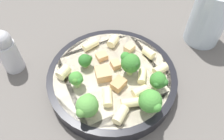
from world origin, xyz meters
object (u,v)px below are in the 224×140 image
at_px(rigatoni_4, 130,103).
at_px(rigatoni_7, 108,97).
at_px(chicken_chunk_2, 102,56).
at_px(chicken_chunk_1, 116,64).
at_px(chicken_chunk_3, 118,84).
at_px(broccoli_floret_5, 150,101).
at_px(broccoli_floret_4, 76,79).
at_px(broccoli_floret_3, 159,80).
at_px(chicken_chunk_0, 103,74).
at_px(chicken_chunk_4, 129,48).
at_px(rigatoni_0, 140,91).
at_px(rigatoni_1, 121,115).
at_px(rigatoni_9, 142,76).
at_px(rigatoni_3, 64,70).
at_px(rigatoni_8, 91,45).
at_px(broccoli_floret_0, 87,105).
at_px(pepper_shaker, 7,51).
at_px(rigatoni_2, 161,71).
at_px(drinking_glass, 208,20).
at_px(pasta_bowl, 112,78).
at_px(broccoli_floret_1, 130,62).
at_px(broccoli_floret_2, 86,60).
at_px(rigatoni_5, 113,41).
at_px(rigatoni_6, 149,53).

distance_m(rigatoni_4, rigatoni_7, 0.04).
relative_size(rigatoni_7, chicken_chunk_2, 1.51).
distance_m(chicken_chunk_1, chicken_chunk_3, 0.04).
bearing_deg(broccoli_floret_5, broccoli_floret_4, -114.02).
height_order(broccoli_floret_3, chicken_chunk_0, broccoli_floret_3).
bearing_deg(chicken_chunk_4, rigatoni_0, 4.30).
bearing_deg(rigatoni_1, broccoli_floret_4, -131.87).
relative_size(broccoli_floret_3, rigatoni_9, 1.31).
height_order(broccoli_floret_3, rigatoni_3, broccoli_floret_3).
distance_m(broccoli_floret_5, chicken_chunk_0, 0.09).
bearing_deg(rigatoni_4, rigatoni_8, -153.46).
bearing_deg(rigatoni_9, broccoli_floret_0, -55.78).
height_order(rigatoni_1, rigatoni_3, rigatoni_3).
distance_m(broccoli_floret_0, rigatoni_9, 0.11).
bearing_deg(pepper_shaker, broccoli_floret_5, 63.44).
bearing_deg(chicken_chunk_3, chicken_chunk_1, -176.77).
relative_size(rigatoni_2, rigatoni_4, 0.88).
relative_size(drinking_glass, pepper_shaker, 1.30).
bearing_deg(broccoli_floret_0, pasta_bowl, 151.86).
xyz_separation_m(broccoli_floret_1, pepper_shaker, (-0.04, -0.21, -0.01)).
height_order(rigatoni_2, rigatoni_4, rigatoni_2).
bearing_deg(chicken_chunk_3, rigatoni_1, -0.54).
height_order(pasta_bowl, rigatoni_7, rigatoni_7).
height_order(rigatoni_8, chicken_chunk_4, rigatoni_8).
height_order(broccoli_floret_2, pepper_shaker, pepper_shaker).
height_order(pasta_bowl, chicken_chunk_3, chicken_chunk_3).
bearing_deg(rigatoni_8, chicken_chunk_3, 27.32).
relative_size(broccoli_floret_5, rigatoni_9, 1.60).
xyz_separation_m(broccoli_floret_1, chicken_chunk_1, (-0.01, -0.02, -0.02)).
bearing_deg(broccoli_floret_4, rigatoni_5, 145.91).
bearing_deg(broccoli_floret_0, rigatoni_7, 126.07).
height_order(pasta_bowl, chicken_chunk_4, chicken_chunk_4).
distance_m(broccoli_floret_1, chicken_chunk_2, 0.06).
relative_size(rigatoni_0, chicken_chunk_3, 1.01).
bearing_deg(rigatoni_4, rigatoni_2, 135.64).
bearing_deg(rigatoni_8, rigatoni_5, 98.91).
distance_m(rigatoni_5, chicken_chunk_3, 0.10).
bearing_deg(chicken_chunk_1, broccoli_floret_2, -92.75).
distance_m(rigatoni_4, rigatoni_8, 0.14).
relative_size(rigatoni_1, chicken_chunk_4, 1.54).
distance_m(pasta_bowl, rigatoni_5, 0.07).
relative_size(rigatoni_5, rigatoni_7, 0.79).
height_order(broccoli_floret_1, rigatoni_6, broccoli_floret_1).
bearing_deg(chicken_chunk_1, chicken_chunk_3, 3.23).
bearing_deg(broccoli_floret_3, chicken_chunk_0, -107.16).
bearing_deg(broccoli_floret_1, chicken_chunk_1, -119.44).
relative_size(broccoli_floret_4, chicken_chunk_0, 1.21).
bearing_deg(rigatoni_6, chicken_chunk_4, -115.03).
bearing_deg(chicken_chunk_3, rigatoni_3, -108.92).
relative_size(broccoli_floret_5, rigatoni_2, 1.69).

